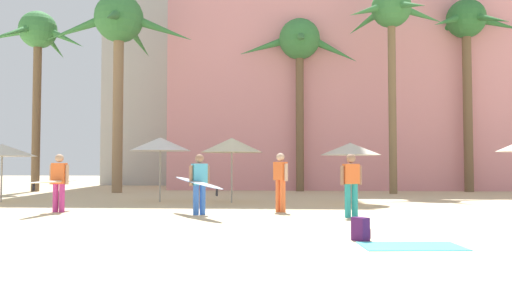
% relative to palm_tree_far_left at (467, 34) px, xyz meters
% --- Properties ---
extents(ground, '(120.00, 120.00, 0.00)m').
position_rel_palm_tree_far_left_xyz_m(ground, '(-10.53, -19.98, -8.32)').
color(ground, beige).
extents(hotel_pink, '(24.72, 11.47, 12.50)m').
position_rel_palm_tree_far_left_xyz_m(hotel_pink, '(-3.80, 6.37, -2.07)').
color(hotel_pink, pink).
rests_on(hotel_pink, ground).
extents(palm_tree_far_left, '(5.44, 5.75, 10.13)m').
position_rel_palm_tree_far_left_xyz_m(palm_tree_far_left, '(0.00, 0.00, 0.00)').
color(palm_tree_far_left, brown).
rests_on(palm_tree_far_left, ground).
extents(palm_tree_left, '(5.01, 5.19, 10.08)m').
position_rel_palm_tree_far_left_xyz_m(palm_tree_left, '(-4.33, -2.12, 0.17)').
color(palm_tree_left, brown).
rests_on(palm_tree_left, ground).
extents(palm_tree_center, '(6.50, 6.69, 9.32)m').
position_rel_palm_tree_far_left_xyz_m(palm_tree_center, '(-8.77, 0.08, -0.60)').
color(palm_tree_center, brown).
rests_on(palm_tree_center, ground).
extents(palm_tree_right, '(7.61, 7.56, 10.13)m').
position_rel_palm_tree_far_left_xyz_m(palm_tree_right, '(-17.97, -2.09, -0.03)').
color(palm_tree_right, '#896B4C').
rests_on(palm_tree_right, ground).
extents(palm_tree_far_right, '(5.51, 5.45, 9.64)m').
position_rel_palm_tree_far_left_xyz_m(palm_tree_far_right, '(-22.79, -1.11, -0.37)').
color(palm_tree_far_right, brown).
rests_on(palm_tree_far_right, ground).
extents(cafe_umbrella_0, '(2.31, 2.31, 2.42)m').
position_rel_palm_tree_far_left_xyz_m(cafe_umbrella_0, '(-14.18, -8.23, -6.16)').
color(cafe_umbrella_0, gray).
rests_on(cafe_umbrella_0, ground).
extents(cafe_umbrella_1, '(2.14, 2.14, 2.17)m').
position_rel_palm_tree_far_left_xyz_m(cafe_umbrella_1, '(-7.17, -8.85, -6.38)').
color(cafe_umbrella_1, gray).
rests_on(cafe_umbrella_1, ground).
extents(cafe_umbrella_3, '(2.27, 2.27, 2.38)m').
position_rel_palm_tree_far_left_xyz_m(cafe_umbrella_3, '(-11.44, -8.54, -6.22)').
color(cafe_umbrella_3, gray).
rests_on(cafe_umbrella_3, ground).
extents(cafe_umbrella_4, '(2.46, 2.46, 2.16)m').
position_rel_palm_tree_far_left_xyz_m(cafe_umbrella_4, '(-20.07, -8.74, -6.39)').
color(cafe_umbrella_4, gray).
rests_on(cafe_umbrella_4, ground).
extents(beach_towel, '(1.73, 1.06, 0.01)m').
position_rel_palm_tree_far_left_xyz_m(beach_towel, '(-7.29, -18.19, -8.32)').
color(beach_towel, '#4CC6D6').
rests_on(beach_towel, ground).
extents(backpack, '(0.34, 0.35, 0.42)m').
position_rel_palm_tree_far_left_xyz_m(backpack, '(-8.03, -17.59, -8.12)').
color(backpack, '#42174D').
rests_on(backpack, ground).
extents(person_far_left, '(0.61, 2.65, 1.69)m').
position_rel_palm_tree_far_left_xyz_m(person_far_left, '(-16.04, -12.69, -7.41)').
color(person_far_left, '#B7337F').
rests_on(person_far_left, ground).
extents(person_near_left, '(2.03, 2.78, 1.67)m').
position_rel_palm_tree_far_left_xyz_m(person_near_left, '(-11.81, -13.18, -7.42)').
color(person_near_left, blue).
rests_on(person_near_left, ground).
extents(person_mid_center, '(0.48, 0.51, 1.73)m').
position_rel_palm_tree_far_left_xyz_m(person_mid_center, '(-9.59, -12.08, -7.38)').
color(person_mid_center, orange).
rests_on(person_mid_center, ground).
extents(person_far_right, '(0.60, 0.34, 1.66)m').
position_rel_palm_tree_far_left_xyz_m(person_far_right, '(-7.71, -13.49, -7.41)').
color(person_far_right, teal).
rests_on(person_far_right, ground).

